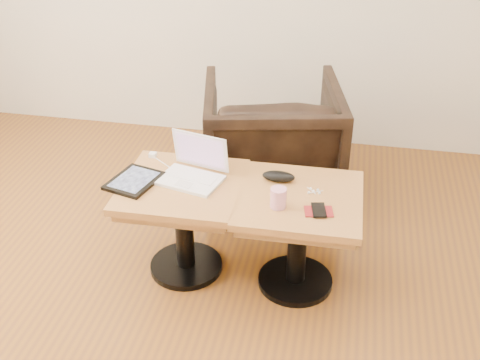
% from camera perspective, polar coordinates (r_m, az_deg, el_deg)
% --- Properties ---
extents(room_shell, '(4.52, 4.52, 2.71)m').
position_cam_1_polar(room_shell, '(1.95, -10.27, 10.61)').
color(room_shell, brown).
rests_on(room_shell, ground).
extents(side_table_left, '(0.58, 0.58, 0.52)m').
position_cam_1_polar(side_table_left, '(2.96, -5.44, -2.43)').
color(side_table_left, black).
rests_on(side_table_left, ground).
extents(side_table_right, '(0.58, 0.58, 0.52)m').
position_cam_1_polar(side_table_right, '(2.86, 5.60, -3.74)').
color(side_table_right, black).
rests_on(side_table_right, ground).
extents(laptop, '(0.34, 0.30, 0.21)m').
position_cam_1_polar(laptop, '(2.90, -4.43, 0.93)').
color(laptop, white).
rests_on(laptop, side_table_left).
extents(tablet, '(0.26, 0.30, 0.02)m').
position_cam_1_polar(tablet, '(2.92, -10.00, -0.07)').
color(tablet, black).
rests_on(tablet, side_table_left).
extents(charging_adapter, '(0.04, 0.04, 0.02)m').
position_cam_1_polar(charging_adapter, '(3.13, -8.27, 2.38)').
color(charging_adapter, white).
rests_on(charging_adapter, side_table_left).
extents(glasses_case, '(0.16, 0.07, 0.05)m').
position_cam_1_polar(glasses_case, '(2.89, 3.68, 0.35)').
color(glasses_case, black).
rests_on(glasses_case, side_table_right).
extents(striped_cup, '(0.08, 0.08, 0.09)m').
position_cam_1_polar(striped_cup, '(2.68, 3.65, -1.71)').
color(striped_cup, '#C23369').
rests_on(striped_cup, side_table_right).
extents(earbuds_tangle, '(0.07, 0.05, 0.01)m').
position_cam_1_polar(earbuds_tangle, '(2.82, 7.03, -1.05)').
color(earbuds_tangle, white).
rests_on(earbuds_tangle, side_table_right).
extents(phone_on_sleeve, '(0.14, 0.12, 0.02)m').
position_cam_1_polar(phone_on_sleeve, '(2.69, 7.47, -2.91)').
color(phone_on_sleeve, maroon).
rests_on(phone_on_sleeve, side_table_right).
extents(armchair, '(0.93, 0.95, 0.73)m').
position_cam_1_polar(armchair, '(3.59, 3.03, 3.66)').
color(armchair, black).
rests_on(armchair, ground).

